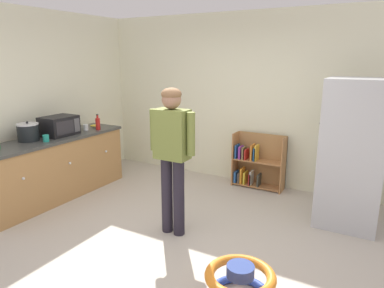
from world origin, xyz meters
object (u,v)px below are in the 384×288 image
at_px(white_cup, 86,127).
at_px(bookshelf, 256,164).
at_px(standing_person, 172,148).
at_px(crock_pot, 28,132).
at_px(ketchup_bottle, 98,124).
at_px(teal_cup, 46,138).
at_px(microwave, 59,126).
at_px(refrigerator, 353,154).
at_px(kitchen_counter, 55,167).
at_px(baby_walker, 240,283).
at_px(banana_bunch, 95,125).

bearing_deg(white_cup, bookshelf, 28.01).
xyz_separation_m(standing_person, crock_pot, (-2.18, -0.21, -0.01)).
distance_m(bookshelf, crock_pot, 3.36).
xyz_separation_m(ketchup_bottle, teal_cup, (-0.04, -0.94, -0.05)).
relative_size(microwave, white_cup, 5.05).
bearing_deg(white_cup, microwave, -99.55).
xyz_separation_m(refrigerator, white_cup, (-3.76, -0.58, 0.06)).
height_order(kitchen_counter, teal_cup, teal_cup).
bearing_deg(standing_person, kitchen_counter, 177.43).
distance_m(kitchen_counter, ketchup_bottle, 0.92).
bearing_deg(microwave, bookshelf, 34.81).
relative_size(bookshelf, baby_walker, 1.41).
relative_size(banana_bunch, white_cup, 1.64).
relative_size(teal_cup, white_cup, 1.00).
height_order(standing_person, microwave, standing_person).
height_order(banana_bunch, ketchup_bottle, ketchup_bottle).
height_order(refrigerator, banana_bunch, refrigerator).
relative_size(standing_person, teal_cup, 17.84).
distance_m(kitchen_counter, bookshelf, 3.04).
distance_m(refrigerator, ketchup_bottle, 3.66).
distance_m(bookshelf, banana_bunch, 2.67).
xyz_separation_m(bookshelf, standing_person, (-0.33, -1.93, 0.66)).
bearing_deg(refrigerator, kitchen_counter, -163.07).
xyz_separation_m(crock_pot, teal_cup, (0.25, 0.08, -0.07)).
xyz_separation_m(baby_walker, teal_cup, (-3.05, 0.58, 0.79)).
xyz_separation_m(bookshelf, baby_walker, (0.79, -2.65, -0.21)).
distance_m(kitchen_counter, baby_walker, 3.32).
distance_m(kitchen_counter, crock_pot, 0.65).
bearing_deg(bookshelf, banana_bunch, -157.66).
bearing_deg(standing_person, bookshelf, 80.24).
distance_m(refrigerator, standing_person, 2.15).
xyz_separation_m(bookshelf, crock_pot, (-2.51, -2.14, 0.65)).
height_order(refrigerator, microwave, refrigerator).
distance_m(standing_person, microwave, 2.11).
xyz_separation_m(microwave, white_cup, (0.07, 0.44, -0.09)).
bearing_deg(bookshelf, crock_pot, -139.51).
distance_m(baby_walker, ketchup_bottle, 3.48).
distance_m(kitchen_counter, microwave, 0.61).
distance_m(bookshelf, standing_person, 2.07).
height_order(kitchen_counter, standing_person, standing_person).
height_order(crock_pot, ketchup_bottle, crock_pot).
height_order(refrigerator, teal_cup, refrigerator).
height_order(microwave, white_cup, microwave).
bearing_deg(white_cup, standing_person, -18.49).
height_order(standing_person, white_cup, standing_person).
bearing_deg(microwave, banana_bunch, 88.86).
bearing_deg(baby_walker, standing_person, 147.35).
xyz_separation_m(standing_person, ketchup_bottle, (-1.89, 0.81, -0.03)).
height_order(refrigerator, baby_walker, refrigerator).
bearing_deg(crock_pot, teal_cup, 17.80).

